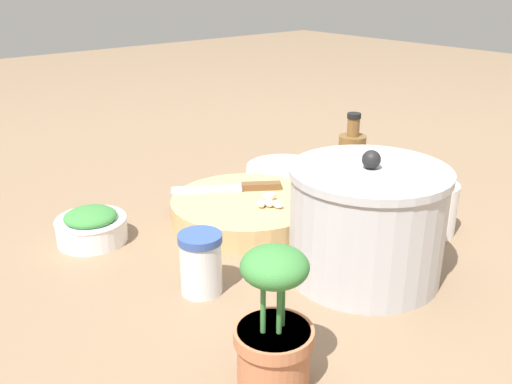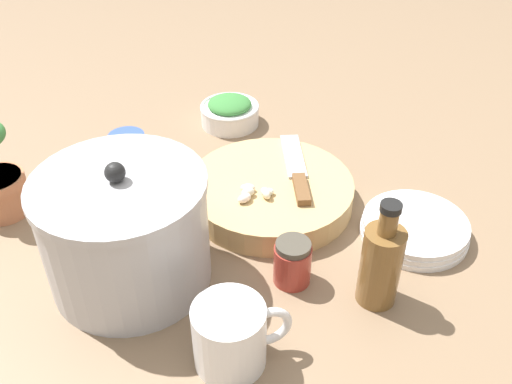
{
  "view_description": "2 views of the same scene",
  "coord_description": "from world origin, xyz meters",
  "px_view_note": "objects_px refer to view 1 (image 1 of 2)",
  "views": [
    {
      "loc": [
        0.67,
        0.69,
        0.46
      ],
      "look_at": [
        0.04,
        -0.05,
        0.07
      ],
      "focal_mm": 40.0,
      "sensor_mm": 36.0,
      "label": 1
    },
    {
      "loc": [
        -0.56,
        0.43,
        0.62
      ],
      "look_at": [
        -0.01,
        -0.02,
        0.08
      ],
      "focal_mm": 40.0,
      "sensor_mm": 36.0,
      "label": 2
    }
  ],
  "objects_px": {
    "cutting_board": "(247,210)",
    "garlic_cloves": "(269,201)",
    "spice_jar": "(201,263)",
    "oil_bottle": "(351,161)",
    "herb_bowl": "(92,226)",
    "potted_herb": "(274,329)",
    "chef_knife": "(233,188)",
    "coffee_mug": "(429,207)",
    "plate_stack": "(284,172)",
    "honey_jar": "(343,196)",
    "stock_pot": "(366,223)"
  },
  "relations": [
    {
      "from": "chef_knife",
      "to": "garlic_cloves",
      "type": "distance_m",
      "value": 0.1
    },
    {
      "from": "oil_bottle",
      "to": "herb_bowl",
      "type": "bearing_deg",
      "value": -14.11
    },
    {
      "from": "herb_bowl",
      "to": "spice_jar",
      "type": "bearing_deg",
      "value": 100.8
    },
    {
      "from": "garlic_cloves",
      "to": "oil_bottle",
      "type": "distance_m",
      "value": 0.25
    },
    {
      "from": "coffee_mug",
      "to": "oil_bottle",
      "type": "relative_size",
      "value": 0.73
    },
    {
      "from": "coffee_mug",
      "to": "oil_bottle",
      "type": "xyz_separation_m",
      "value": [
        -0.04,
        -0.23,
        0.02
      ]
    },
    {
      "from": "chef_knife",
      "to": "stock_pot",
      "type": "distance_m",
      "value": 0.33
    },
    {
      "from": "spice_jar",
      "to": "coffee_mug",
      "type": "relative_size",
      "value": 0.76
    },
    {
      "from": "oil_bottle",
      "to": "spice_jar",
      "type": "bearing_deg",
      "value": 15.11
    },
    {
      "from": "stock_pot",
      "to": "potted_herb",
      "type": "xyz_separation_m",
      "value": [
        0.28,
        0.1,
        -0.02
      ]
    },
    {
      "from": "cutting_board",
      "to": "herb_bowl",
      "type": "height_order",
      "value": "herb_bowl"
    },
    {
      "from": "herb_bowl",
      "to": "plate_stack",
      "type": "height_order",
      "value": "herb_bowl"
    },
    {
      "from": "cutting_board",
      "to": "garlic_cloves",
      "type": "xyz_separation_m",
      "value": [
        -0.01,
        0.05,
        0.03
      ]
    },
    {
      "from": "cutting_board",
      "to": "garlic_cloves",
      "type": "distance_m",
      "value": 0.06
    },
    {
      "from": "chef_knife",
      "to": "stock_pot",
      "type": "height_order",
      "value": "stock_pot"
    },
    {
      "from": "spice_jar",
      "to": "potted_herb",
      "type": "relative_size",
      "value": 0.54
    },
    {
      "from": "coffee_mug",
      "to": "honey_jar",
      "type": "relative_size",
      "value": 1.72
    },
    {
      "from": "potted_herb",
      "to": "chef_knife",
      "type": "bearing_deg",
      "value": -122.86
    },
    {
      "from": "stock_pot",
      "to": "cutting_board",
      "type": "bearing_deg",
      "value": -87.9
    },
    {
      "from": "herb_bowl",
      "to": "coffee_mug",
      "type": "relative_size",
      "value": 1.0
    },
    {
      "from": "coffee_mug",
      "to": "plate_stack",
      "type": "distance_m",
      "value": 0.38
    },
    {
      "from": "spice_jar",
      "to": "herb_bowl",
      "type": "bearing_deg",
      "value": -79.2
    },
    {
      "from": "spice_jar",
      "to": "honey_jar",
      "type": "relative_size",
      "value": 1.3
    },
    {
      "from": "plate_stack",
      "to": "stock_pot",
      "type": "xyz_separation_m",
      "value": [
        0.2,
        0.4,
        0.07
      ]
    },
    {
      "from": "spice_jar",
      "to": "cutting_board",
      "type": "bearing_deg",
      "value": -144.03
    },
    {
      "from": "herb_bowl",
      "to": "oil_bottle",
      "type": "distance_m",
      "value": 0.55
    },
    {
      "from": "cutting_board",
      "to": "garlic_cloves",
      "type": "height_order",
      "value": "garlic_cloves"
    },
    {
      "from": "spice_jar",
      "to": "honey_jar",
      "type": "xyz_separation_m",
      "value": [
        -0.38,
        -0.06,
        -0.01
      ]
    },
    {
      "from": "honey_jar",
      "to": "chef_knife",
      "type": "bearing_deg",
      "value": -43.62
    },
    {
      "from": "potted_herb",
      "to": "herb_bowl",
      "type": "bearing_deg",
      "value": -90.17
    },
    {
      "from": "chef_knife",
      "to": "potted_herb",
      "type": "distance_m",
      "value": 0.51
    },
    {
      "from": "plate_stack",
      "to": "honey_jar",
      "type": "distance_m",
      "value": 0.23
    },
    {
      "from": "cutting_board",
      "to": "spice_jar",
      "type": "distance_m",
      "value": 0.27
    },
    {
      "from": "potted_herb",
      "to": "oil_bottle",
      "type": "bearing_deg",
      "value": -146.85
    },
    {
      "from": "coffee_mug",
      "to": "plate_stack",
      "type": "bearing_deg",
      "value": -88.57
    },
    {
      "from": "cutting_board",
      "to": "potted_herb",
      "type": "height_order",
      "value": "potted_herb"
    },
    {
      "from": "honey_jar",
      "to": "potted_herb",
      "type": "relative_size",
      "value": 0.42
    },
    {
      "from": "coffee_mug",
      "to": "stock_pot",
      "type": "bearing_deg",
      "value": 7.07
    },
    {
      "from": "honey_jar",
      "to": "stock_pot",
      "type": "xyz_separation_m",
      "value": [
        0.16,
        0.18,
        0.05
      ]
    },
    {
      "from": "herb_bowl",
      "to": "spice_jar",
      "type": "height_order",
      "value": "spice_jar"
    },
    {
      "from": "honey_jar",
      "to": "potted_herb",
      "type": "xyz_separation_m",
      "value": [
        0.43,
        0.28,
        0.04
      ]
    },
    {
      "from": "chef_knife",
      "to": "coffee_mug",
      "type": "distance_m",
      "value": 0.37
    },
    {
      "from": "spice_jar",
      "to": "oil_bottle",
      "type": "height_order",
      "value": "oil_bottle"
    },
    {
      "from": "herb_bowl",
      "to": "spice_jar",
      "type": "xyz_separation_m",
      "value": [
        -0.05,
        0.26,
        0.02
      ]
    },
    {
      "from": "spice_jar",
      "to": "oil_bottle",
      "type": "bearing_deg",
      "value": -164.89
    },
    {
      "from": "chef_knife",
      "to": "oil_bottle",
      "type": "relative_size",
      "value": 1.12
    },
    {
      "from": "plate_stack",
      "to": "garlic_cloves",
      "type": "bearing_deg",
      "value": 41.17
    },
    {
      "from": "herb_bowl",
      "to": "potted_herb",
      "type": "distance_m",
      "value": 0.48
    },
    {
      "from": "chef_knife",
      "to": "coffee_mug",
      "type": "relative_size",
      "value": 1.54
    },
    {
      "from": "spice_jar",
      "to": "oil_bottle",
      "type": "relative_size",
      "value": 0.55
    }
  ]
}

